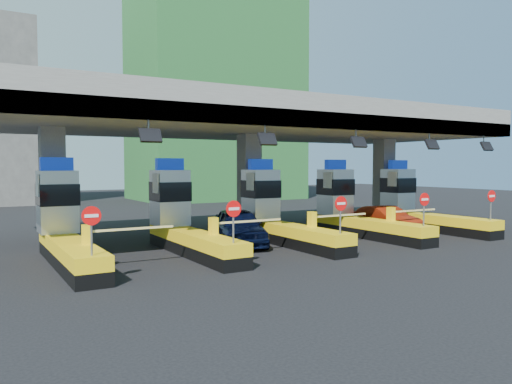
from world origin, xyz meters
TOP-DOWN VIEW (x-y plane):
  - ground at (0.00, 0.00)m, footprint 120.00×120.00m
  - toll_canopy at (0.00, 2.87)m, footprint 28.00×12.09m
  - toll_lane_far_left at (-10.00, 0.28)m, footprint 4.43×8.00m
  - toll_lane_left at (-5.00, 0.28)m, footprint 4.43×8.00m
  - toll_lane_center at (0.00, 0.28)m, footprint 4.43×8.00m
  - toll_lane_right at (5.00, 0.28)m, footprint 4.43×8.00m
  - toll_lane_far_right at (10.00, 0.28)m, footprint 4.43×8.00m
  - bg_building_scaffold at (12.00, 32.00)m, footprint 18.00×12.00m
  - van at (-2.07, 0.42)m, footprint 3.52×5.58m
  - red_car at (7.23, 0.02)m, footprint 2.00×4.70m

SIDE VIEW (x-z plane):
  - ground at x=0.00m, z-range 0.00..0.00m
  - red_car at x=7.23m, z-range 0.00..1.51m
  - van at x=-2.07m, z-range 0.00..1.77m
  - toll_lane_far_left at x=-10.00m, z-range -0.68..3.47m
  - toll_lane_left at x=-5.00m, z-range -0.68..3.47m
  - toll_lane_center at x=0.00m, z-range -0.68..3.47m
  - toll_lane_right at x=5.00m, z-range -0.68..3.47m
  - toll_lane_far_right at x=10.00m, z-range -0.68..3.47m
  - toll_canopy at x=0.00m, z-range 2.63..9.63m
  - bg_building_scaffold at x=12.00m, z-range 0.00..28.00m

